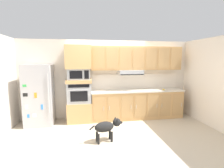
{
  "coord_description": "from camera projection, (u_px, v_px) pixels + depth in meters",
  "views": [
    {
      "loc": [
        -0.77,
        -4.44,
        1.87
      ],
      "look_at": [
        -0.0,
        0.1,
        1.23
      ],
      "focal_mm": 27.35,
      "sensor_mm": 36.0,
      "label": 1
    }
  ],
  "objects": [
    {
      "name": "ground_plane",
      "position": [
        113.0,
        128.0,
        4.72
      ],
      "size": [
        9.6,
        9.6,
        0.0
      ],
      "primitive_type": "plane",
      "color": "beige"
    },
    {
      "name": "back_kitchen_wall",
      "position": [
        107.0,
        79.0,
        5.63
      ],
      "size": [
        6.2,
        0.12,
        2.5
      ],
      "primitive_type": "cube",
      "color": "silver",
      "rests_on": "ground"
    },
    {
      "name": "side_panel_right",
      "position": [
        206.0,
        81.0,
        5.01
      ],
      "size": [
        0.12,
        7.1,
        2.5
      ],
      "primitive_type": "cube",
      "color": "white",
      "rests_on": "ground"
    },
    {
      "name": "refrigerator",
      "position": [
        39.0,
        95.0,
        4.92
      ],
      "size": [
        0.76,
        0.73,
        1.76
      ],
      "color": "#ADADB2",
      "rests_on": "ground"
    },
    {
      "name": "oven_base_cabinet",
      "position": [
        80.0,
        111.0,
        5.26
      ],
      "size": [
        0.74,
        0.62,
        0.6
      ],
      "primitive_type": "cube",
      "color": "tan",
      "rests_on": "ground"
    },
    {
      "name": "built_in_oven",
      "position": [
        79.0,
        92.0,
        5.18
      ],
      "size": [
        0.7,
        0.62,
        0.6
      ],
      "color": "#A8AAAF",
      "rests_on": "oven_base_cabinet"
    },
    {
      "name": "appliance_mid_shelf",
      "position": [
        79.0,
        81.0,
        5.13
      ],
      "size": [
        0.74,
        0.62,
        0.1
      ],
      "primitive_type": "cube",
      "color": "tan",
      "rests_on": "built_in_oven"
    },
    {
      "name": "microwave",
      "position": [
        79.0,
        74.0,
        5.1
      ],
      "size": [
        0.64,
        0.54,
        0.32
      ],
      "color": "#A8AAAF",
      "rests_on": "appliance_mid_shelf"
    },
    {
      "name": "appliance_upper_cabinet",
      "position": [
        78.0,
        57.0,
        5.03
      ],
      "size": [
        0.74,
        0.62,
        0.68
      ],
      "primitive_type": "cube",
      "color": "tan",
      "rests_on": "microwave"
    },
    {
      "name": "lower_cabinet_run",
      "position": [
        137.0,
        105.0,
        5.54
      ],
      "size": [
        2.93,
        0.63,
        0.88
      ],
      "color": "tan",
      "rests_on": "ground"
    },
    {
      "name": "countertop_slab",
      "position": [
        137.0,
        91.0,
        5.48
      ],
      "size": [
        2.97,
        0.64,
        0.04
      ],
      "primitive_type": "cube",
      "color": "silver",
      "rests_on": "lower_cabinet_run"
    },
    {
      "name": "backsplash_panel",
      "position": [
        135.0,
        81.0,
        5.73
      ],
      "size": [
        2.97,
        0.02,
        0.5
      ],
      "primitive_type": "cube",
      "color": "white",
      "rests_on": "countertop_slab"
    },
    {
      "name": "upper_cabinet_with_hood",
      "position": [
        136.0,
        59.0,
        5.46
      ],
      "size": [
        2.93,
        0.48,
        0.88
      ],
      "color": "tan",
      "rests_on": "backsplash_panel"
    },
    {
      "name": "screwdriver",
      "position": [
        164.0,
        89.0,
        5.49
      ],
      "size": [
        0.13,
        0.12,
        0.03
      ],
      "color": "yellow",
      "rests_on": "countertop_slab"
    },
    {
      "name": "dog",
      "position": [
        107.0,
        127.0,
        3.92
      ],
      "size": [
        0.81,
        0.33,
        0.54
      ],
      "rotation": [
        0.0,
        0.0,
        0.21
      ],
      "color": "black",
      "rests_on": "ground"
    }
  ]
}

